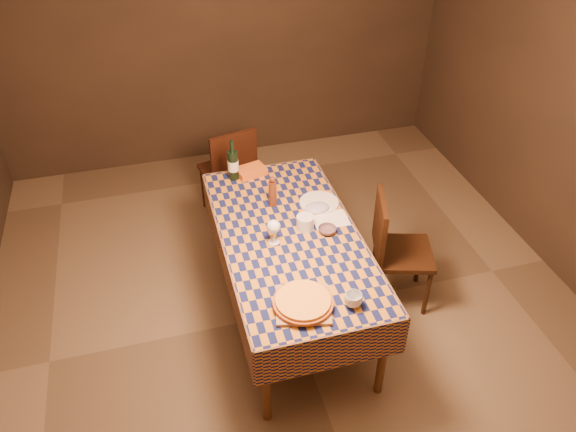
{
  "coord_description": "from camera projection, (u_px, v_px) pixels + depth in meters",
  "views": [
    {
      "loc": [
        -0.8,
        -2.87,
        3.22
      ],
      "look_at": [
        0.0,
        0.05,
        0.9
      ],
      "focal_mm": 35.0,
      "sensor_mm": 36.0,
      "label": 1
    }
  ],
  "objects": [
    {
      "name": "chair_far",
      "position": [
        230.0,
        169.0,
        4.98
      ],
      "size": [
        0.5,
        0.51,
        0.93
      ],
      "color": "black",
      "rests_on": "ground"
    },
    {
      "name": "flour_patch",
      "position": [
        330.0,
        219.0,
        3.99
      ],
      "size": [
        0.25,
        0.2,
        0.0
      ],
      "primitive_type": "cube",
      "rotation": [
        0.0,
        0.0,
        -0.02
      ],
      "color": "white",
      "rests_on": "dining_table"
    },
    {
      "name": "pepper_mill",
      "position": [
        273.0,
        192.0,
        4.06
      ],
      "size": [
        0.07,
        0.07,
        0.24
      ],
      "color": "#4C2311",
      "rests_on": "dining_table"
    },
    {
      "name": "flour_bag",
      "position": [
        317.0,
        208.0,
        4.06
      ],
      "size": [
        0.19,
        0.15,
        0.05
      ],
      "primitive_type": "ellipsoid",
      "rotation": [
        0.0,
        0.0,
        0.11
      ],
      "color": "#A8B1D7",
      "rests_on": "dining_table"
    },
    {
      "name": "deli_tub",
      "position": [
        305.0,
        222.0,
        3.88
      ],
      "size": [
        0.13,
        0.13,
        0.1
      ],
      "primitive_type": "cylinder",
      "rotation": [
        0.0,
        0.0,
        -0.08
      ],
      "color": "silver",
      "rests_on": "dining_table"
    },
    {
      "name": "cutting_board",
      "position": [
        303.0,
        305.0,
        3.32
      ],
      "size": [
        0.39,
        0.39,
        0.02
      ],
      "primitive_type": "cube",
      "rotation": [
        0.0,
        0.0,
        -0.24
      ],
      "color": "#A4744D",
      "rests_on": "dining_table"
    },
    {
      "name": "dining_table",
      "position": [
        290.0,
        244.0,
        3.9
      ],
      "size": [
        0.94,
        1.84,
        0.77
      ],
      "color": "brown",
      "rests_on": "ground"
    },
    {
      "name": "pizza",
      "position": [
        303.0,
        301.0,
        3.3
      ],
      "size": [
        0.37,
        0.37,
        0.04
      ],
      "color": "#A8511C",
      "rests_on": "cutting_board"
    },
    {
      "name": "white_plate",
      "position": [
        319.0,
        203.0,
        4.14
      ],
      "size": [
        0.36,
        0.36,
        0.02
      ],
      "primitive_type": "cylinder",
      "rotation": [
        0.0,
        0.0,
        -0.32
      ],
      "color": "white",
      "rests_on": "dining_table"
    },
    {
      "name": "wine_glass",
      "position": [
        274.0,
        227.0,
        3.71
      ],
      "size": [
        0.09,
        0.09,
        0.18
      ],
      "color": "white",
      "rests_on": "dining_table"
    },
    {
      "name": "room",
      "position": [
        290.0,
        163.0,
        3.5
      ],
      "size": [
        5.0,
        5.1,
        2.7
      ],
      "color": "brown",
      "rests_on": "ground"
    },
    {
      "name": "bowl",
      "position": [
        327.0,
        230.0,
        3.86
      ],
      "size": [
        0.14,
        0.14,
        0.04
      ],
      "primitive_type": "imported",
      "rotation": [
        0.0,
        0.0,
        0.07
      ],
      "color": "#59414B",
      "rests_on": "dining_table"
    },
    {
      "name": "wine_bottle",
      "position": [
        233.0,
        164.0,
        4.34
      ],
      "size": [
        0.1,
        0.1,
        0.34
      ],
      "color": "black",
      "rests_on": "dining_table"
    },
    {
      "name": "takeout_container",
      "position": [
        251.0,
        171.0,
        4.44
      ],
      "size": [
        0.26,
        0.21,
        0.06
      ],
      "primitive_type": "cube",
      "rotation": [
        0.0,
        0.0,
        0.25
      ],
      "color": "#CE5F1B",
      "rests_on": "dining_table"
    },
    {
      "name": "chair_right",
      "position": [
        393.0,
        246.0,
        4.14
      ],
      "size": [
        0.53,
        0.52,
        0.93
      ],
      "color": "black",
      "rests_on": "ground"
    },
    {
      "name": "tumbler",
      "position": [
        353.0,
        300.0,
        3.31
      ],
      "size": [
        0.12,
        0.12,
        0.09
      ],
      "primitive_type": "imported",
      "rotation": [
        0.0,
        0.0,
        -0.12
      ],
      "color": "silver",
      "rests_on": "dining_table"
    }
  ]
}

